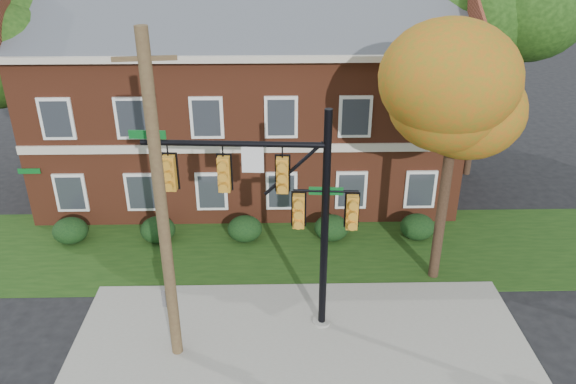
{
  "coord_description": "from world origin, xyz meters",
  "views": [
    {
      "loc": [
        -0.68,
        -12.94,
        11.9
      ],
      "look_at": [
        -0.34,
        3.0,
        4.0
      ],
      "focal_mm": 35.0,
      "sensor_mm": 36.0,
      "label": 1
    }
  ],
  "objects_px": {
    "hedge_far_right": "(417,227)",
    "tree_left_rear": "(11,54)",
    "utility_pole": "(162,211)",
    "traffic_signal": "(280,200)",
    "sign_post": "(168,309)",
    "hedge_center": "(245,229)",
    "apartment_building": "(247,85)",
    "hedge_far_left": "(70,231)",
    "hedge_left": "(158,230)",
    "hedge_right": "(331,228)",
    "tree_near_right": "(465,101)",
    "tree_right_rear": "(500,9)"
  },
  "relations": [
    {
      "from": "tree_left_rear",
      "to": "tree_right_rear",
      "type": "xyz_separation_m",
      "value": [
        21.05,
        1.97,
        1.44
      ]
    },
    {
      "from": "utility_pole",
      "to": "apartment_building",
      "type": "bearing_deg",
      "value": 75.77
    },
    {
      "from": "hedge_far_left",
      "to": "tree_left_rear",
      "type": "relative_size",
      "value": 0.16
    },
    {
      "from": "hedge_center",
      "to": "tree_near_right",
      "type": "height_order",
      "value": "tree_near_right"
    },
    {
      "from": "hedge_left",
      "to": "hedge_right",
      "type": "height_order",
      "value": "same"
    },
    {
      "from": "hedge_far_left",
      "to": "tree_near_right",
      "type": "distance_m",
      "value": 15.75
    },
    {
      "from": "hedge_right",
      "to": "tree_right_rear",
      "type": "distance_m",
      "value": 12.5
    },
    {
      "from": "tree_right_rear",
      "to": "utility_pole",
      "type": "xyz_separation_m",
      "value": [
        -13.05,
        -12.65,
        -3.23
      ]
    },
    {
      "from": "apartment_building",
      "to": "hedge_far_right",
      "type": "relative_size",
      "value": 13.43
    },
    {
      "from": "tree_left_rear",
      "to": "utility_pole",
      "type": "height_order",
      "value": "utility_pole"
    },
    {
      "from": "apartment_building",
      "to": "tree_near_right",
      "type": "relative_size",
      "value": 2.19
    },
    {
      "from": "hedge_far_right",
      "to": "tree_near_right",
      "type": "xyz_separation_m",
      "value": [
        0.22,
        -2.83,
        6.14
      ]
    },
    {
      "from": "tree_right_rear",
      "to": "utility_pole",
      "type": "relative_size",
      "value": 1.1
    },
    {
      "from": "apartment_building",
      "to": "hedge_far_left",
      "type": "height_order",
      "value": "apartment_building"
    },
    {
      "from": "hedge_center",
      "to": "tree_right_rear",
      "type": "height_order",
      "value": "tree_right_rear"
    },
    {
      "from": "hedge_center",
      "to": "tree_left_rear",
      "type": "height_order",
      "value": "tree_left_rear"
    },
    {
      "from": "hedge_far_left",
      "to": "tree_near_right",
      "type": "relative_size",
      "value": 0.16
    },
    {
      "from": "tree_left_rear",
      "to": "hedge_left",
      "type": "bearing_deg",
      "value": -33.59
    },
    {
      "from": "hedge_left",
      "to": "tree_near_right",
      "type": "height_order",
      "value": "tree_near_right"
    },
    {
      "from": "tree_left_rear",
      "to": "hedge_far_left",
      "type": "bearing_deg",
      "value": -56.58
    },
    {
      "from": "hedge_center",
      "to": "sign_post",
      "type": "distance_m",
      "value": 6.54
    },
    {
      "from": "hedge_center",
      "to": "apartment_building",
      "type": "bearing_deg",
      "value": 90.0
    },
    {
      "from": "hedge_right",
      "to": "hedge_center",
      "type": "bearing_deg",
      "value": 180.0
    },
    {
      "from": "hedge_left",
      "to": "tree_near_right",
      "type": "xyz_separation_m",
      "value": [
        10.72,
        -2.83,
        6.14
      ]
    },
    {
      "from": "hedge_far_right",
      "to": "utility_pole",
      "type": "bearing_deg",
      "value": -143.16
    },
    {
      "from": "hedge_far_left",
      "to": "hedge_right",
      "type": "relative_size",
      "value": 1.0
    },
    {
      "from": "utility_pole",
      "to": "tree_near_right",
      "type": "bearing_deg",
      "value": 16.62
    },
    {
      "from": "hedge_left",
      "to": "utility_pole",
      "type": "height_order",
      "value": "utility_pole"
    },
    {
      "from": "hedge_left",
      "to": "tree_right_rear",
      "type": "relative_size",
      "value": 0.13
    },
    {
      "from": "hedge_far_left",
      "to": "tree_near_right",
      "type": "height_order",
      "value": "tree_near_right"
    },
    {
      "from": "hedge_right",
      "to": "sign_post",
      "type": "distance_m",
      "value": 8.29
    },
    {
      "from": "hedge_left",
      "to": "traffic_signal",
      "type": "height_order",
      "value": "traffic_signal"
    },
    {
      "from": "tree_left_rear",
      "to": "tree_right_rear",
      "type": "bearing_deg",
      "value": 5.36
    },
    {
      "from": "hedge_right",
      "to": "traffic_signal",
      "type": "height_order",
      "value": "traffic_signal"
    },
    {
      "from": "hedge_left",
      "to": "hedge_far_right",
      "type": "distance_m",
      "value": 10.5
    },
    {
      "from": "tree_near_right",
      "to": "utility_pole",
      "type": "relative_size",
      "value": 0.89
    },
    {
      "from": "hedge_right",
      "to": "traffic_signal",
      "type": "bearing_deg",
      "value": -111.74
    },
    {
      "from": "hedge_far_right",
      "to": "tree_left_rear",
      "type": "height_order",
      "value": "tree_left_rear"
    },
    {
      "from": "hedge_right",
      "to": "tree_near_right",
      "type": "distance_m",
      "value": 7.72
    },
    {
      "from": "hedge_far_left",
      "to": "traffic_signal",
      "type": "distance_m",
      "value": 10.68
    },
    {
      "from": "hedge_left",
      "to": "traffic_signal",
      "type": "bearing_deg",
      "value": -46.86
    },
    {
      "from": "tree_left_rear",
      "to": "tree_right_rear",
      "type": "distance_m",
      "value": 21.19
    },
    {
      "from": "hedge_far_left",
      "to": "hedge_left",
      "type": "xyz_separation_m",
      "value": [
        3.5,
        0.0,
        0.0
      ]
    },
    {
      "from": "hedge_far_left",
      "to": "hedge_center",
      "type": "relative_size",
      "value": 1.0
    },
    {
      "from": "hedge_center",
      "to": "sign_post",
      "type": "xyz_separation_m",
      "value": [
        -1.96,
        -6.18,
        0.86
      ]
    },
    {
      "from": "traffic_signal",
      "to": "sign_post",
      "type": "distance_m",
      "value": 4.68
    },
    {
      "from": "hedge_far_left",
      "to": "hedge_far_right",
      "type": "xyz_separation_m",
      "value": [
        14.0,
        0.0,
        0.0
      ]
    },
    {
      "from": "hedge_far_left",
      "to": "hedge_right",
      "type": "xyz_separation_m",
      "value": [
        10.5,
        0.0,
        0.0
      ]
    },
    {
      "from": "hedge_far_right",
      "to": "tree_left_rear",
      "type": "distance_m",
      "value": 18.3
    },
    {
      "from": "traffic_signal",
      "to": "tree_right_rear",
      "type": "bearing_deg",
      "value": 52.69
    }
  ]
}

